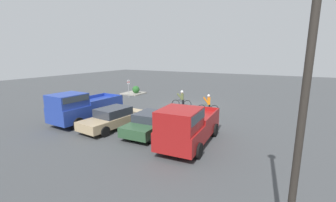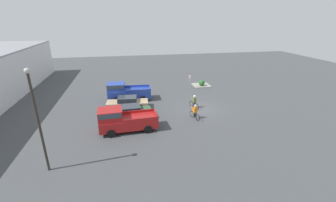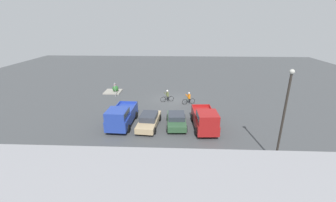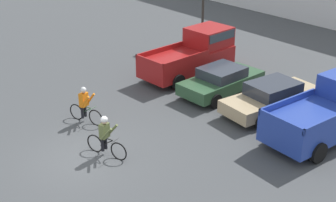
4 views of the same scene
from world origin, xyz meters
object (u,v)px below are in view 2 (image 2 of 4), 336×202
(pickup_truck_0, at_px, (123,120))
(cyclist_1, at_px, (195,112))
(sedan_0, at_px, (131,112))
(pickup_truck_1, at_px, (126,91))
(fire_lane_sign, at_px, (190,80))
(sedan_1, at_px, (127,102))
(cyclist_0, at_px, (194,101))
(lamppost, at_px, (37,115))
(shrub, at_px, (202,83))

(pickup_truck_0, relative_size, cyclist_1, 3.19)
(sedan_0, bearing_deg, pickup_truck_1, 4.20)
(pickup_truck_0, distance_m, sedan_0, 3.00)
(fire_lane_sign, bearing_deg, sedan_1, 122.83)
(cyclist_0, height_order, fire_lane_sign, fire_lane_sign)
(pickup_truck_0, xyz_separation_m, lamppost, (-4.84, 5.17, 3.06))
(lamppost, bearing_deg, sedan_1, -28.72)
(sedan_1, distance_m, shrub, 13.09)
(pickup_truck_1, bearing_deg, cyclist_1, -135.90)
(pickup_truck_0, xyz_separation_m, cyclist_1, (1.28, -7.40, -0.37))
(sedan_0, bearing_deg, cyclist_0, -80.04)
(sedan_1, height_order, cyclist_1, cyclist_1)
(sedan_0, height_order, lamppost, lamppost)
(pickup_truck_0, bearing_deg, fire_lane_sign, -40.21)
(pickup_truck_0, distance_m, lamppost, 7.72)
(cyclist_0, relative_size, lamppost, 0.24)
(pickup_truck_0, distance_m, cyclist_1, 7.51)
(shrub, bearing_deg, pickup_truck_0, 135.54)
(cyclist_0, bearing_deg, fire_lane_sign, -12.04)
(cyclist_0, bearing_deg, cyclist_1, 164.11)
(pickup_truck_0, distance_m, shrub, 17.02)
(shrub, bearing_deg, pickup_truck_1, 107.83)
(cyclist_0, xyz_separation_m, fire_lane_sign, (7.47, -1.59, 0.46))
(cyclist_1, height_order, lamppost, lamppost)
(cyclist_1, xyz_separation_m, shrub, (10.86, -4.52, -0.19))
(sedan_0, height_order, sedan_1, sedan_1)
(fire_lane_sign, bearing_deg, shrub, -75.35)
(sedan_0, xyz_separation_m, fire_lane_sign, (8.76, -8.94, 0.60))
(sedan_0, bearing_deg, fire_lane_sign, -45.59)
(fire_lane_sign, bearing_deg, pickup_truck_1, 108.54)
(cyclist_1, bearing_deg, sedan_0, 76.65)
(sedan_0, bearing_deg, cyclist_1, -103.35)
(sedan_1, distance_m, pickup_truck_1, 2.86)
(fire_lane_sign, xyz_separation_m, shrub, (0.55, -2.12, -0.68))
(cyclist_0, bearing_deg, sedan_0, 99.96)
(pickup_truck_1, height_order, fire_lane_sign, pickup_truck_1)
(shrub, bearing_deg, sedan_1, 119.83)
(sedan_1, relative_size, fire_lane_sign, 2.32)
(pickup_truck_0, height_order, sedan_1, pickup_truck_0)
(pickup_truck_0, xyz_separation_m, sedan_1, (5.63, -0.56, -0.47))
(sedan_0, height_order, fire_lane_sign, fire_lane_sign)
(sedan_0, relative_size, fire_lane_sign, 2.08)
(sedan_1, distance_m, cyclist_0, 7.79)
(sedan_0, xyz_separation_m, cyclist_1, (-1.55, -6.54, 0.11))
(pickup_truck_1, distance_m, fire_lane_sign, 9.86)
(pickup_truck_1, height_order, cyclist_0, pickup_truck_1)
(pickup_truck_1, xyz_separation_m, fire_lane_sign, (3.14, -9.35, 0.12))
(shrub, bearing_deg, sedan_0, 130.09)
(cyclist_1, bearing_deg, sedan_1, 57.51)
(pickup_truck_0, height_order, fire_lane_sign, pickup_truck_0)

